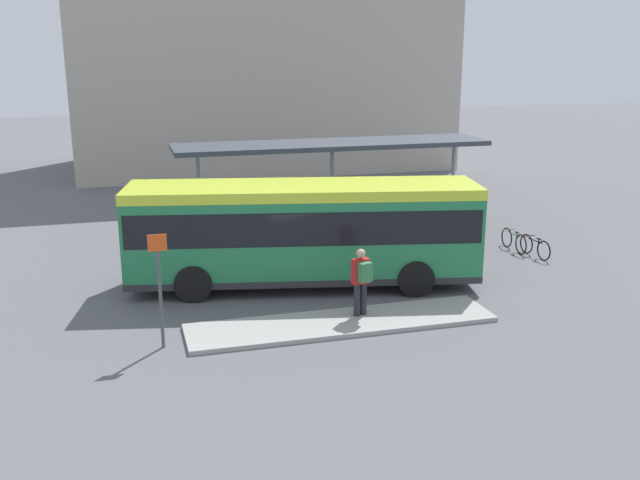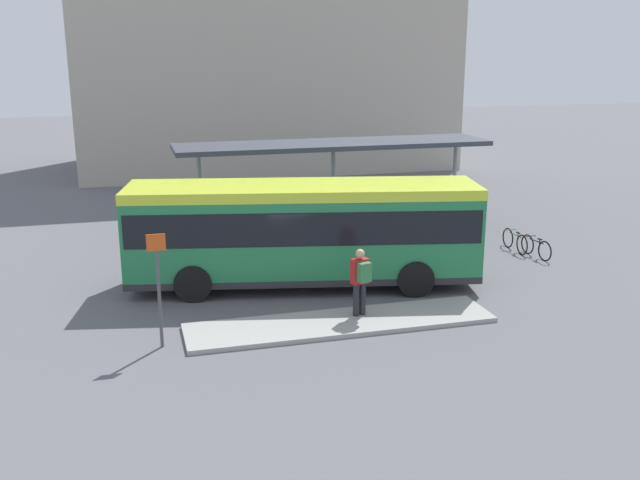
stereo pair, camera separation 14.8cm
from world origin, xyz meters
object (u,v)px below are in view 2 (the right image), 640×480
(pedestrian_waiting, at_px, (361,278))
(potted_planter_near_shelter, at_px, (274,234))
(city_bus, at_px, (304,228))
(bicycle_black, at_px, (536,247))
(platform_sign, at_px, (159,285))
(bicycle_green, at_px, (515,241))

(pedestrian_waiting, bearing_deg, potted_planter_near_shelter, -4.84)
(city_bus, relative_size, bicycle_black, 6.47)
(pedestrian_waiting, bearing_deg, city_bus, 0.66)
(city_bus, bearing_deg, pedestrian_waiting, -64.81)
(platform_sign, bearing_deg, pedestrian_waiting, 4.45)
(city_bus, xyz_separation_m, pedestrian_waiting, (0.75, -3.10, -0.65))
(city_bus, height_order, bicycle_black, city_bus)
(platform_sign, bearing_deg, bicycle_black, 18.72)
(city_bus, distance_m, potted_planter_near_shelter, 3.62)
(potted_planter_near_shelter, bearing_deg, city_bus, -87.00)
(pedestrian_waiting, relative_size, bicycle_black, 1.11)
(bicycle_black, bearing_deg, bicycle_green, 12.97)
(city_bus, xyz_separation_m, potted_planter_near_shelter, (-0.18, 3.46, -1.07))
(pedestrian_waiting, relative_size, bicycle_green, 1.07)
(pedestrian_waiting, height_order, bicycle_black, pedestrian_waiting)
(city_bus, height_order, bicycle_green, city_bus)
(bicycle_green, distance_m, platform_sign, 13.60)
(bicycle_green, bearing_deg, city_bus, 102.59)
(pedestrian_waiting, distance_m, platform_sign, 5.17)
(pedestrian_waiting, bearing_deg, platform_sign, 81.55)
(pedestrian_waiting, relative_size, potted_planter_near_shelter, 1.25)
(city_bus, height_order, platform_sign, city_bus)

